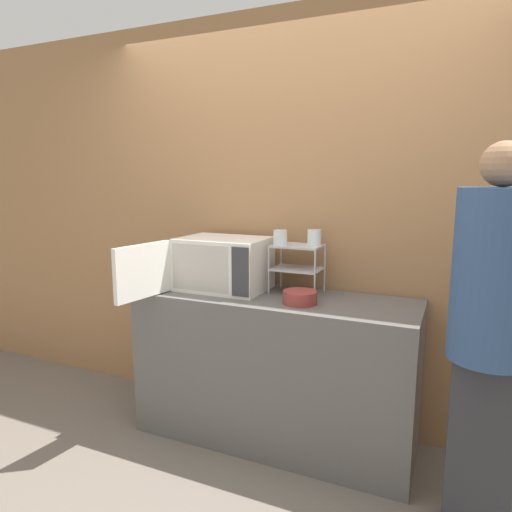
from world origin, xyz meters
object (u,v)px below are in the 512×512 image
at_px(dish_rack, 297,258).
at_px(glass_back_right, 314,237).
at_px(bowl, 300,297).
at_px(microwave, 220,264).
at_px(person, 490,324).
at_px(glass_front_left, 280,238).

height_order(dish_rack, glass_back_right, glass_back_right).
bearing_deg(glass_back_right, bowl, -88.13).
bearing_deg(glass_back_right, microwave, -162.68).
xyz_separation_m(glass_back_right, person, (0.93, -0.52, -0.26)).
height_order(microwave, glass_front_left, glass_front_left).
xyz_separation_m(dish_rack, bowl, (0.10, -0.23, -0.18)).
xyz_separation_m(glass_front_left, person, (1.11, -0.41, -0.26)).
distance_m(dish_rack, glass_back_right, 0.16).
xyz_separation_m(glass_front_left, bowl, (0.19, -0.17, -0.30)).
distance_m(microwave, glass_front_left, 0.42).
distance_m(bowl, person, 0.95).
bearing_deg(person, glass_back_right, 150.90).
bearing_deg(bowl, person, -14.54).
relative_size(dish_rack, glass_front_left, 3.25).
bearing_deg(glass_front_left, dish_rack, 30.06).
relative_size(dish_rack, bowl, 1.55).
xyz_separation_m(bowl, person, (0.92, -0.24, 0.04)).
distance_m(dish_rack, bowl, 0.30).
bearing_deg(microwave, glass_front_left, 10.11).
bearing_deg(dish_rack, person, -24.53).
height_order(microwave, dish_rack, microwave).
relative_size(microwave, bowl, 4.20).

